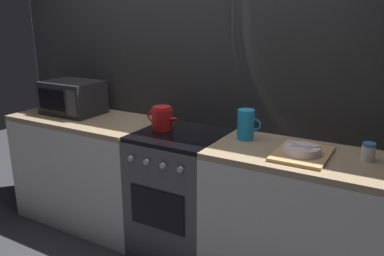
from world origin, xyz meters
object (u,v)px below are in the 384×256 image
(stove_unit, at_px, (181,192))
(dish_pile, at_px, (302,152))
(kettle, at_px, (162,118))
(microwave, at_px, (73,98))
(pitcher, at_px, (246,125))
(spice_jar, at_px, (368,152))

(stove_unit, xyz_separation_m, dish_pile, (0.85, -0.04, 0.47))
(kettle, relative_size, dish_pile, 0.71)
(stove_unit, relative_size, microwave, 1.96)
(dish_pile, bearing_deg, microwave, 177.79)
(stove_unit, distance_m, pitcher, 0.72)
(dish_pile, bearing_deg, stove_unit, 177.51)
(dish_pile, height_order, spice_jar, spice_jar)
(stove_unit, xyz_separation_m, spice_jar, (1.19, 0.07, 0.50))
(microwave, distance_m, kettle, 0.90)
(stove_unit, height_order, microwave, microwave)
(pitcher, relative_size, spice_jar, 1.90)
(stove_unit, xyz_separation_m, kettle, (-0.17, 0.02, 0.53))
(pitcher, height_order, dish_pile, pitcher)
(microwave, distance_m, pitcher, 1.51)
(pitcher, bearing_deg, microwave, -177.72)
(kettle, xyz_separation_m, pitcher, (0.61, 0.07, 0.02))
(stove_unit, height_order, spice_jar, spice_jar)
(microwave, bearing_deg, spice_jar, 0.87)
(kettle, xyz_separation_m, dish_pile, (1.02, -0.06, -0.06))
(microwave, xyz_separation_m, dish_pile, (1.92, -0.07, -0.11))
(kettle, distance_m, pitcher, 0.62)
(kettle, bearing_deg, dish_pile, -3.33)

